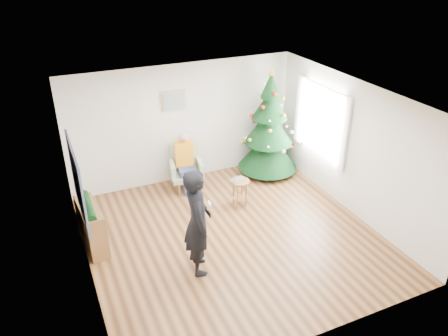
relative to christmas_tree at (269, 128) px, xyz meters
name	(u,v)px	position (x,y,z in m)	size (l,w,h in m)	color
floor	(232,237)	(-1.81, -1.97, -1.10)	(5.00, 5.00, 0.00)	brown
ceiling	(234,99)	(-1.81, -1.97, 1.50)	(5.00, 5.00, 0.00)	white
wall_back	(184,123)	(-1.81, 0.53, 0.20)	(5.00, 5.00, 0.00)	silver
wall_front	(321,262)	(-1.81, -4.47, 0.20)	(5.00, 5.00, 0.00)	silver
wall_left	(80,206)	(-4.31, -1.97, 0.20)	(5.00, 5.00, 0.00)	silver
wall_right	(353,148)	(0.69, -1.97, 0.20)	(5.00, 5.00, 0.00)	silver
window_panel	(321,121)	(0.66, -0.97, 0.40)	(0.04, 1.30, 1.40)	white
curtains	(320,121)	(0.63, -0.97, 0.40)	(0.05, 1.75, 1.50)	white
christmas_tree	(269,128)	(0.00, 0.00, 0.00)	(1.35, 1.35, 2.43)	#3F2816
stool	(240,193)	(-1.22, -1.06, -0.81)	(0.38, 0.38, 0.57)	brown
laptop	(240,180)	(-1.22, -1.06, -0.52)	(0.31, 0.20, 0.02)	silver
armchair	(186,173)	(-1.95, 0.09, -0.75)	(0.76, 0.72, 0.96)	#96A988
seated_person	(186,162)	(-1.96, 0.04, -0.46)	(0.42, 0.58, 1.26)	navy
standing_man	(198,222)	(-2.67, -2.52, -0.19)	(0.66, 0.43, 1.81)	black
game_controller	(210,204)	(-2.48, -2.55, 0.11)	(0.04, 0.13, 0.04)	white
console	(92,227)	(-4.14, -1.21, -0.70)	(0.30, 1.00, 0.80)	brown
garland	(88,206)	(-4.14, -1.21, -0.28)	(0.14, 0.14, 0.90)	black
tapestry	(77,182)	(-4.27, -1.67, 0.45)	(0.03, 1.50, 1.15)	black
framed_picture	(174,101)	(-2.01, 0.49, 0.75)	(0.52, 0.05, 0.42)	tan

